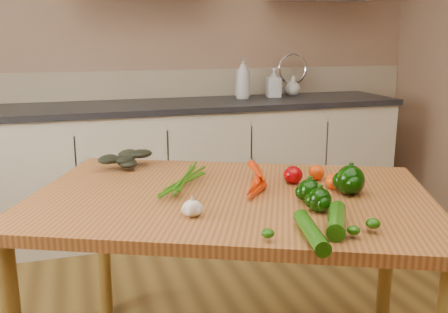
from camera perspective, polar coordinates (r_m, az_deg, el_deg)
name	(u,v)px	position (r m, az deg, el deg)	size (l,w,h in m)	color
room	(304,71)	(1.46, 9.12, 9.68)	(4.04, 5.04, 2.64)	brown
counter_run	(201,163)	(3.55, -2.63, -0.80)	(2.84, 0.64, 1.14)	beige
table	(231,216)	(1.87, 0.80, -6.81)	(1.71, 1.44, 0.78)	#B06733
soap_bottle_a	(243,78)	(3.61, 2.17, 8.91)	(0.11, 0.11, 0.29)	silver
soap_bottle_b	(274,82)	(3.73, 5.70, 8.43)	(0.10, 0.10, 0.21)	silver
soap_bottle_c	(293,86)	(3.84, 7.88, 8.01)	(0.11, 0.11, 0.15)	silver
carrot_bunch	(233,179)	(1.90, 1.05, -2.58)	(0.27, 0.21, 0.07)	red
leafy_greens	(127,156)	(2.23, -10.98, 0.04)	(0.21, 0.19, 0.10)	black
garlic_bulb	(192,208)	(1.61, -3.66, -5.92)	(0.06, 0.06, 0.05)	white
pepper_a	(310,191)	(1.76, 9.75, -3.92)	(0.08, 0.08, 0.08)	black
pepper_b	(350,180)	(1.88, 14.24, -2.65)	(0.11, 0.11, 0.11)	black
pepper_c	(320,200)	(1.68, 10.88, -4.91)	(0.08, 0.08, 0.08)	black
tomato_a	(293,175)	(1.98, 7.90, -2.10)	(0.08, 0.08, 0.07)	#970206
tomato_b	(316,173)	(2.04, 10.52, -1.81)	(0.06, 0.06, 0.06)	#DE3B05
tomato_c	(334,181)	(1.94, 12.42, -2.77)	(0.06, 0.06, 0.06)	#DE3B05
zucchini_a	(337,220)	(1.55, 12.75, -7.12)	(0.06, 0.06, 0.21)	#164907
zucchini_b	(311,232)	(1.46, 9.92, -8.47)	(0.05, 0.05, 0.25)	#164907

